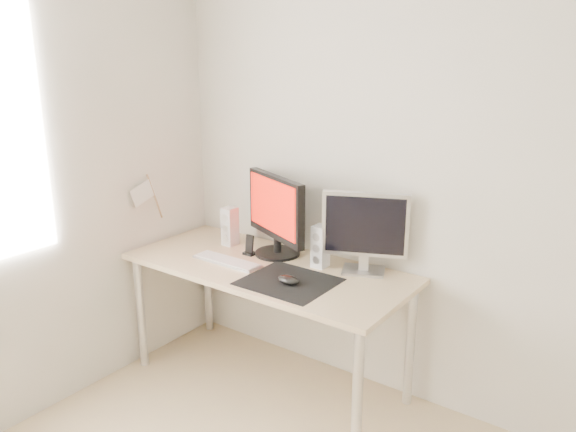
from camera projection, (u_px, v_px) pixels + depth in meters
The scene contains 11 objects.
wall_back at pixel (465, 183), 2.70m from camera, with size 3.50×3.50×0.00m, color white.
mousepad at pixel (289, 282), 2.85m from camera, with size 0.45×0.40×0.00m, color black.
mouse at pixel (289, 280), 2.81m from camera, with size 0.12×0.07×0.04m, color black.
desk at pixel (267, 279), 3.10m from camera, with size 1.60×0.70×0.73m.
main_monitor at pixel (276, 212), 3.17m from camera, with size 0.52×0.34×0.47m.
second_monitor at pixel (365, 229), 2.92m from camera, with size 0.43×0.23×0.43m.
speaker_left at pixel (230, 226), 3.38m from camera, with size 0.07×0.09×0.23m.
speaker_right at pixel (320, 246), 3.03m from camera, with size 0.07×0.09×0.23m.
keyboard at pixel (227, 261), 3.12m from camera, with size 0.42×0.12×0.02m.
phone_dock at pixel (250, 249), 3.23m from camera, with size 0.07×0.06×0.12m.
pennant at pixel (146, 194), 3.32m from camera, with size 0.01×0.23×0.29m.
Camera 1 is at (0.85, -0.89, 1.85)m, focal length 35.00 mm.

